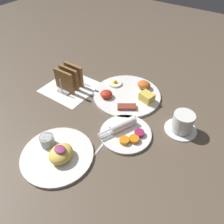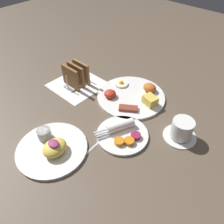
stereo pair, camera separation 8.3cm
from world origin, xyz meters
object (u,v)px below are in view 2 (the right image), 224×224
object	(u,v)px
plate_foreground	(52,147)
coffee_cup	(182,130)
plate_condiments	(123,133)
plate_breakfast	(132,96)
toast_rack	(76,75)

from	to	relation	value
plate_foreground	coffee_cup	xyz separation A→B (m)	(0.29, 0.35, 0.02)
plate_condiments	coffee_cup	distance (m)	0.21
plate_foreground	plate_condiments	bearing A→B (deg)	57.58
plate_breakfast	coffee_cup	xyz separation A→B (m)	(0.27, -0.06, 0.03)
plate_foreground	toast_rack	distance (m)	0.38
plate_breakfast	plate_foreground	distance (m)	0.41
plate_condiments	toast_rack	size ratio (longest dim) A/B	1.63
plate_breakfast	coffee_cup	bearing A→B (deg)	-12.59
toast_rack	plate_condiments	bearing A→B (deg)	-14.50
plate_breakfast	coffee_cup	size ratio (longest dim) A/B	2.46
plate_breakfast	plate_foreground	xyz separation A→B (m)	(-0.02, -0.41, 0.00)
plate_breakfast	plate_condiments	world-z (taller)	plate_breakfast
plate_foreground	toast_rack	xyz separation A→B (m)	(-0.22, 0.31, 0.04)
plate_breakfast	plate_foreground	size ratio (longest dim) A/B	1.22
plate_foreground	coffee_cup	distance (m)	0.45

